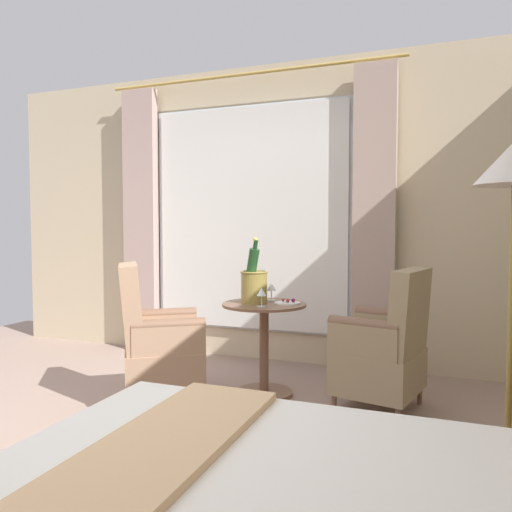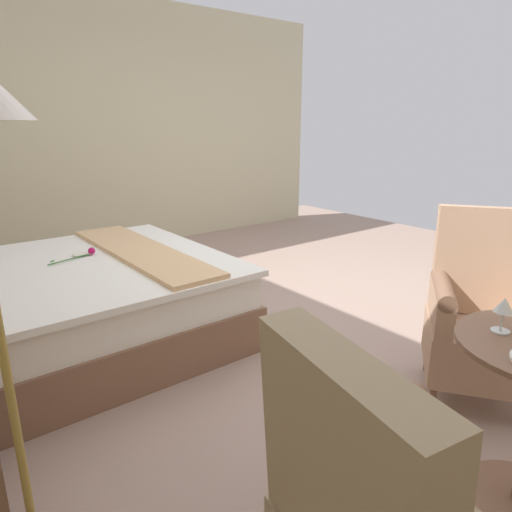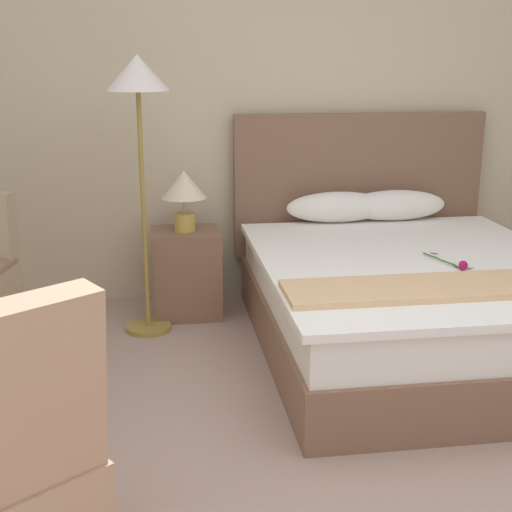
{
  "view_description": "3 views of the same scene",
  "coord_description": "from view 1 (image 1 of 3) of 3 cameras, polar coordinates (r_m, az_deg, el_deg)",
  "views": [
    {
      "loc": [
        1.64,
        1.75,
        1.25
      ],
      "look_at": [
        -0.31,
        1.01,
        1.14
      ],
      "focal_mm": 35.0,
      "sensor_mm": 36.0,
      "label": 1
    },
    {
      "loc": [
        -2.35,
        2.21,
        1.45
      ],
      "look_at": [
        -0.85,
        1.02,
        0.89
      ],
      "focal_mm": 32.0,
      "sensor_mm": 36.0,
      "label": 2
    },
    {
      "loc": [
        -0.84,
        -2.15,
        1.67
      ],
      "look_at": [
        -0.43,
        0.66,
        0.85
      ],
      "focal_mm": 50.0,
      "sensor_mm": 36.0,
      "label": 3
    }
  ],
  "objects": [
    {
      "name": "armchair_by_window",
      "position": [
        3.61,
        14.6,
        -10.25
      ],
      "size": [
        0.68,
        0.66,
        0.99
      ],
      "color": "brown",
      "rests_on": "ground"
    },
    {
      "name": "wall_window_side",
      "position": [
        4.85,
        -0.4,
        4.69
      ],
      "size": [
        0.27,
        5.48,
        2.8
      ],
      "color": "beige",
      "rests_on": "ground"
    },
    {
      "name": "snack_plate",
      "position": [
        3.73,
        3.62,
        -5.35
      ],
      "size": [
        0.19,
        0.19,
        0.04
      ],
      "color": "white",
      "rests_on": "side_table_round"
    },
    {
      "name": "wine_glass_near_bucket",
      "position": [
        3.58,
        0.64,
        -4.27
      ],
      "size": [
        0.07,
        0.07,
        0.14
      ],
      "color": "white",
      "rests_on": "side_table_round"
    },
    {
      "name": "champagne_bucket",
      "position": [
        3.76,
        -0.25,
        -3.05
      ],
      "size": [
        0.21,
        0.21,
        0.49
      ],
      "color": "olive",
      "rests_on": "side_table_round"
    },
    {
      "name": "ground_plane",
      "position": [
        2.7,
        -25.49,
        -24.85
      ],
      "size": [
        7.18,
        7.18,
        0.0
      ],
      "primitive_type": "plane",
      "color": "tan"
    },
    {
      "name": "side_table_round",
      "position": [
        3.81,
        0.93,
        -9.88
      ],
      "size": [
        0.63,
        0.63,
        0.7
      ],
      "color": "brown",
      "rests_on": "ground"
    },
    {
      "name": "wine_glass_near_edge",
      "position": [
        3.88,
        1.77,
        -3.66
      ],
      "size": [
        0.08,
        0.08,
        0.14
      ],
      "color": "white",
      "rests_on": "side_table_round"
    },
    {
      "name": "armchair_facing_bed",
      "position": [
        3.61,
        -11.39,
        -9.86
      ],
      "size": [
        0.76,
        0.76,
        1.02
      ],
      "color": "brown",
      "rests_on": "ground"
    }
  ]
}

